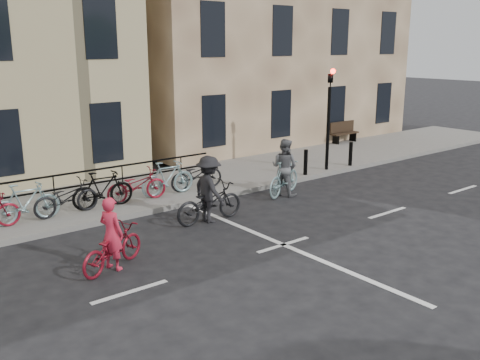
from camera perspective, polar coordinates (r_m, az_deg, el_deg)
ground at (r=12.79m, az=4.64°, el=-6.92°), size 120.00×120.00×0.00m
sidewalk at (r=15.92m, az=-21.54°, el=-3.32°), size 46.00×4.00×0.15m
building_east at (r=27.71m, az=0.01°, el=17.44°), size 14.00×10.00×12.00m
traffic_light at (r=19.52m, az=9.49°, el=7.72°), size 0.18×0.30×3.90m
bollard_east at (r=18.89m, az=7.01°, el=1.90°), size 0.14×0.14×0.90m
bollard_west at (r=20.64m, az=11.71°, el=2.76°), size 0.14×0.14×0.90m
bench at (r=25.55m, az=10.97°, el=5.13°), size 1.60×0.41×0.97m
parked_bikes at (r=15.09m, az=-18.11°, el=-1.71°), size 10.40×1.23×1.05m
cyclist_pink at (r=11.59m, az=-13.48°, el=-6.69°), size 1.87×1.27×1.57m
cyclist_grey at (r=16.74m, az=4.74°, el=0.80°), size 1.92×1.12×1.79m
cyclist_dark at (r=14.19m, az=-3.31°, el=-1.73°), size 2.02×1.17×1.79m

